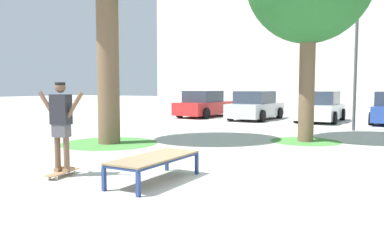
# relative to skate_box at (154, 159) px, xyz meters

# --- Properties ---
(ground_plane) EXTENTS (120.00, 120.00, 0.00)m
(ground_plane) POSITION_rel_skate_box_xyz_m (0.80, 0.49, -0.41)
(ground_plane) COLOR #B7B5AD
(building_facade) EXTENTS (32.29, 4.00, 13.63)m
(building_facade) POSITION_rel_skate_box_xyz_m (-0.06, 28.42, 6.40)
(building_facade) COLOR silver
(building_facade) RESTS_ON ground
(skate_box) EXTENTS (0.87, 1.94, 0.46)m
(skate_box) POSITION_rel_skate_box_xyz_m (0.00, 0.00, 0.00)
(skate_box) COLOR navy
(skate_box) RESTS_ON ground
(skateboard) EXTENTS (0.31, 0.82, 0.09)m
(skateboard) POSITION_rel_skate_box_xyz_m (-1.79, -0.42, -0.34)
(skateboard) COLOR #9E754C
(skateboard) RESTS_ON ground
(skater) EXTENTS (1.00, 0.32, 1.69)m
(skater) POSITION_rel_skate_box_xyz_m (-1.79, -0.42, 0.66)
(skater) COLOR brown
(skater) RESTS_ON skateboard
(grass_patch_near_left) EXTENTS (2.91, 2.91, 0.01)m
(grass_patch_near_left) POSITION_rel_skate_box_xyz_m (-3.81, 3.51, -0.41)
(grass_patch_near_left) COLOR #47893D
(grass_patch_near_left) RESTS_ON ground
(grass_patch_mid_back) EXTENTS (2.17, 2.17, 0.01)m
(grass_patch_mid_back) POSITION_rel_skate_box_xyz_m (1.42, 6.62, -0.41)
(grass_patch_mid_back) COLOR #47893D
(grass_patch_mid_back) RESTS_ON ground
(car_red) EXTENTS (2.23, 4.35, 1.50)m
(car_red) POSITION_rel_skate_box_xyz_m (-5.77, 14.57, 0.28)
(car_red) COLOR red
(car_red) RESTS_ON ground
(car_silver) EXTENTS (2.19, 4.33, 1.50)m
(car_silver) POSITION_rel_skate_box_xyz_m (-2.52, 14.00, 0.28)
(car_silver) COLOR #B7BABF
(car_silver) RESTS_ON ground
(car_white) EXTENTS (2.06, 4.27, 1.50)m
(car_white) POSITION_rel_skate_box_xyz_m (0.74, 14.24, 0.28)
(car_white) COLOR silver
(car_white) RESTS_ON ground
(light_post) EXTENTS (0.36, 0.36, 5.83)m
(light_post) POSITION_rel_skate_box_xyz_m (2.53, 10.61, 3.41)
(light_post) COLOR #4C4C51
(light_post) RESTS_ON ground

